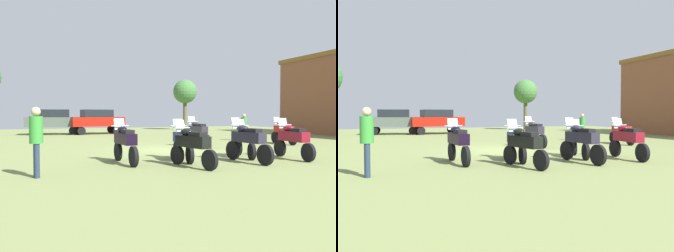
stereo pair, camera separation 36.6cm
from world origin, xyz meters
The scene contains 14 objects.
ground_plane centered at (0.00, 0.00, 0.01)m, with size 44.00×52.00×0.02m.
motorcycle_1 centered at (-1.44, -4.79, 0.73)m, with size 0.75×2.14×1.45m.
motorcycle_2 centered at (2.83, -4.42, 0.75)m, with size 0.62×2.26×1.48m.
motorcycle_3 centered at (6.82, 0.69, 0.74)m, with size 0.64×2.25×1.46m.
motorcycle_4 centered at (0.77, -4.55, 0.76)m, with size 0.62×2.27×1.51m.
motorcycle_5 centered at (1.45, -3.41, 0.72)m, with size 0.78×2.02×1.44m.
motorcycle_6 centered at (-1.10, -3.35, 0.74)m, with size 0.67×2.23×1.46m.
motorcycle_7 centered at (1.63, 0.81, 0.76)m, with size 0.62×2.15×1.51m.
motorcycle_9 centered at (-3.15, -3.26, 0.75)m, with size 0.62×2.26×1.48m.
car_1 centered at (-4.20, 14.57, 1.19)m, with size 4.50×2.34×2.00m.
car_3 centered at (-0.90, 13.96, 1.19)m, with size 4.47×2.27×2.00m.
person_2 centered at (6.21, 3.50, 0.98)m, with size 0.34×0.34×1.65m.
person_3 centered at (-5.91, -4.85, 1.09)m, with size 0.36×0.36×1.81m.
tree_3 centered at (9.12, 18.31, 3.95)m, with size 2.49×2.49×5.25m.
Camera 1 is at (-6.08, -14.20, 1.65)m, focal length 36.54 mm.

